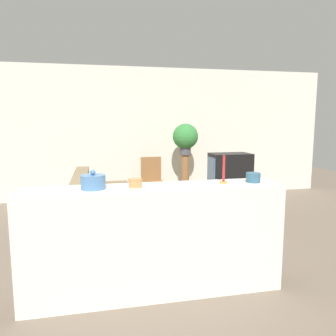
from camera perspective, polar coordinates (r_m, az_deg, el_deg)
The scene contains 13 objects.
ground_plane at distance 3.81m, azimuth -3.79°, elevation -16.69°, with size 14.00×14.00×0.00m, color #756656.
wall_back at distance 6.87m, azimuth -8.13°, elevation 5.98°, with size 9.00×0.06×2.70m.
couch at distance 4.97m, azimuth -11.70°, elevation -7.30°, with size 0.84×1.68×0.84m.
tv_stand at distance 5.63m, azimuth 10.61°, elevation -5.63°, with size 0.93×0.45×0.55m.
television at distance 5.52m, azimuth 10.70°, elevation -0.21°, with size 0.66×0.42×0.53m.
wooden_chair at distance 6.27m, azimuth -2.79°, elevation -1.93°, with size 0.44×0.44×0.92m.
plant_stand at distance 6.60m, azimuth 2.99°, elevation -1.73°, with size 0.16×0.16×0.94m.
potted_plant at distance 6.51m, azimuth 3.05°, elevation 5.38°, with size 0.50×0.50×0.62m.
foreground_counter at distance 3.10m, azimuth -2.31°, elevation -12.45°, with size 2.37×0.44×1.01m.
decorative_bowl at distance 2.91m, azimuth -12.92°, elevation -2.36°, with size 0.21×0.21×0.17m.
candle_jar at distance 2.93m, azimuth -5.72°, elevation -2.58°, with size 0.12×0.12×0.08m.
candlestick at distance 3.12m, azimuth 9.67°, elevation -1.07°, with size 0.07×0.07×0.27m.
coffee_tin at distance 3.26m, azimuth 14.61°, elevation -1.62°, with size 0.14×0.14×0.09m.
Camera 1 is at (-0.49, -3.42, 1.60)m, focal length 35.00 mm.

